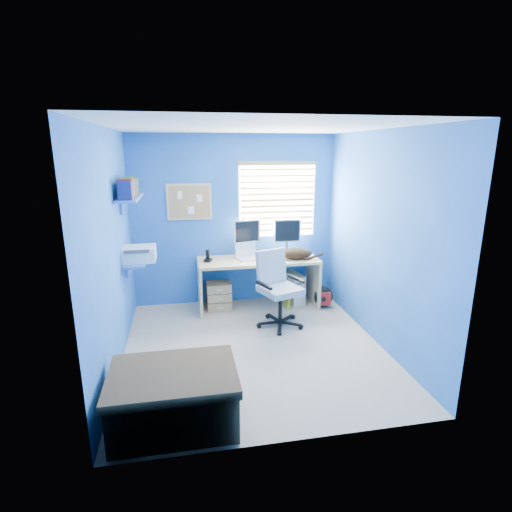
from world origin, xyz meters
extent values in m
cube|color=#C0AC98|center=(0.00, 0.00, 0.00)|extent=(3.00, 3.20, 0.00)
cube|color=white|center=(0.00, 0.00, 2.50)|extent=(3.00, 3.20, 0.00)
cube|color=#1E56A9|center=(0.00, 1.60, 1.25)|extent=(3.00, 0.01, 2.50)
cube|color=#1E56A9|center=(0.00, -1.60, 1.25)|extent=(3.00, 0.01, 2.50)
cube|color=#1E56A9|center=(-1.50, 0.00, 1.25)|extent=(0.01, 3.20, 2.50)
cube|color=#1E56A9|center=(1.50, 0.00, 1.25)|extent=(0.01, 3.20, 2.50)
cube|color=tan|center=(0.29, 1.26, 0.37)|extent=(1.74, 0.65, 0.74)
cube|color=silver|center=(0.17, 1.27, 0.85)|extent=(0.39, 0.34, 0.22)
cube|color=silver|center=(0.17, 1.48, 1.01)|extent=(0.42, 0.19, 0.54)
cube|color=silver|center=(0.76, 1.42, 1.01)|extent=(0.40, 0.13, 0.54)
cube|color=black|center=(-0.43, 1.25, 0.82)|extent=(0.13, 0.14, 0.17)
imported|color=#1D7A29|center=(0.88, 1.39, 0.79)|extent=(0.10, 0.09, 0.10)
cylinder|color=silver|center=(0.97, 1.38, 0.78)|extent=(0.13, 0.13, 0.07)
ellipsoid|color=black|center=(0.85, 1.14, 0.82)|extent=(0.49, 0.34, 0.16)
cube|color=beige|center=(0.87, 1.36, 0.23)|extent=(0.27, 0.47, 0.45)
cube|color=tan|center=(-0.28, 1.28, 0.20)|extent=(0.35, 0.28, 0.41)
cube|color=yellow|center=(0.73, 1.16, 0.12)|extent=(0.03, 0.17, 0.24)
ellipsoid|color=black|center=(1.24, 1.05, 0.17)|extent=(0.32, 0.26, 0.33)
cube|color=#463325|center=(-0.90, -1.19, 0.25)|extent=(1.02, 0.73, 0.49)
cylinder|color=black|center=(0.45, 0.54, 0.03)|extent=(0.75, 0.75, 0.06)
cylinder|color=black|center=(0.45, 0.54, 0.26)|extent=(0.06, 0.06, 0.40)
cube|color=#A8B3C2|center=(0.45, 0.54, 0.50)|extent=(0.61, 0.61, 0.08)
cube|color=#A8B3C2|center=(0.37, 0.75, 0.77)|extent=(0.42, 0.21, 0.45)
cube|color=white|center=(0.65, 1.59, 1.55)|extent=(1.15, 0.01, 1.10)
cube|color=tan|center=(0.65, 1.56, 1.55)|extent=(1.10, 0.03, 1.00)
cube|color=tan|center=(-0.65, 1.58, 1.55)|extent=(0.64, 0.02, 0.52)
cube|color=tan|center=(-0.65, 1.57, 1.55)|extent=(0.58, 0.01, 0.46)
cube|color=#3E6CCB|center=(-1.36, 0.75, 0.92)|extent=(0.26, 0.55, 0.03)
cube|color=silver|center=(-1.32, 0.75, 1.02)|extent=(0.42, 0.34, 0.18)
cube|color=#3E6CCB|center=(-1.37, 0.75, 1.72)|extent=(0.24, 0.90, 0.03)
cube|color=navy|center=(-1.38, 0.75, 1.84)|extent=(0.15, 0.80, 0.22)
camera|label=1|loc=(-0.77, -4.22, 2.28)|focal=28.00mm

